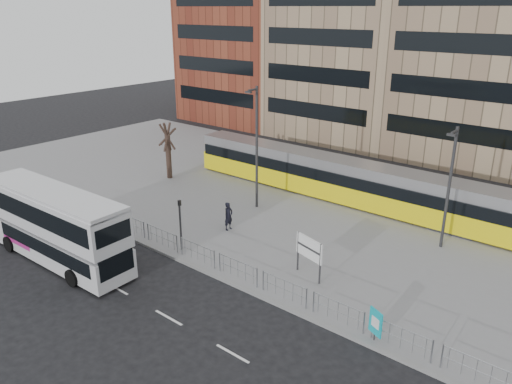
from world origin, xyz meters
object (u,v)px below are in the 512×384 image
Objects in this scene: double_decker_bus at (56,223)px; pedestrian at (228,216)px; bare_tree at (166,120)px; tram at (342,180)px; ad_panel at (376,323)px; lamp_post_east at (449,183)px; station_sign at (309,250)px; traffic_light_west at (180,218)px; lamp_post_west at (256,144)px.

double_decker_bus is 10.18m from pedestrian.
bare_tree is at bearing 112.46° from double_decker_bus.
tram is 17.58× the size of ad_panel.
ad_panel is 11.06m from lamp_post_east.
tram is 16.73m from ad_panel.
station_sign is 0.31× the size of lamp_post_east.
station_sign is 7.79m from traffic_light_west.
tram is at bearing 19.40° from bare_tree.
traffic_light_west is at bearing -103.31° from tram.
lamp_post_east is at bearing 9.61° from lamp_post_west.
station_sign is 0.26× the size of lamp_post_west.
pedestrian is at bearing -74.96° from lamp_post_west.
pedestrian is (-7.27, 1.70, -0.64)m from station_sign.
pedestrian is 5.63m from lamp_post_west.
station_sign is at bearing 177.64° from ad_panel.
bare_tree is (-10.61, 8.31, 2.88)m from traffic_light_west.
station_sign reaches higher than pedestrian.
lamp_post_west is at bearing 160.77° from station_sign.
station_sign is 10.62m from lamp_post_west.
tram is 8.39× the size of traffic_light_west.
traffic_light_west is 0.43× the size of lamp_post_east.
bare_tree is at bearing 176.57° from station_sign.
bare_tree is (-13.60, -4.79, 3.32)m from tram.
bare_tree reaches higher than double_decker_bus.
traffic_light_west is (-7.48, -2.13, 0.41)m from station_sign.
traffic_light_west is 0.46× the size of bare_tree.
tram is 11.55× the size of station_sign.
double_decker_bus is 7.15× the size of ad_panel.
lamp_post_west reaches higher than ad_panel.
lamp_post_west is (3.65, 13.01, 2.52)m from double_decker_bus.
double_decker_bus is 14.97m from bare_tree.
lamp_post_east is 1.08× the size of bare_tree.
bare_tree is (-18.09, 6.18, 3.29)m from station_sign.
double_decker_bus is 3.41× the size of traffic_light_west.
pedestrian is 0.25× the size of lamp_post_east.
lamp_post_west is at bearing 172.82° from ad_panel.
double_decker_bus is at bearing -105.67° from lamp_post_west.
pedestrian is (-12.46, 4.36, 0.05)m from ad_panel.
pedestrian is (-2.78, -9.27, -0.62)m from tram.
lamp_post_west reaches higher than traffic_light_west.
traffic_light_west is 8.40m from lamp_post_west.
bare_tree reaches higher than ad_panel.
lamp_post_east is (11.36, 6.19, 3.08)m from pedestrian.
traffic_light_west is (-3.00, -13.10, 0.44)m from tram.
lamp_post_west reaches higher than bare_tree.
bare_tree is at bearing -175.59° from lamp_post_east.
station_sign is 19.40m from bare_tree.
ad_panel is 0.22× the size of bare_tree.
station_sign is 9.22m from lamp_post_east.
ad_panel is 0.81× the size of pedestrian.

